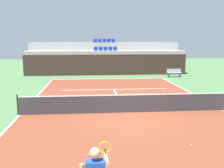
{
  "coord_description": "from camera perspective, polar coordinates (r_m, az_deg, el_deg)",
  "views": [
    {
      "loc": [
        -1.86,
        -12.84,
        3.77
      ],
      "look_at": [
        -0.53,
        2.0,
        1.2
      ],
      "focal_mm": 40.78,
      "sensor_mm": 36.0,
      "label": 1
    }
  ],
  "objects": [
    {
      "name": "ground_plane",
      "position": [
        13.51,
        3.02,
        -6.43
      ],
      "size": [
        80.0,
        80.0,
        0.0
      ],
      "primitive_type": "plane",
      "color": "#477042"
    },
    {
      "name": "court_surface",
      "position": [
        13.51,
        3.02,
        -6.41
      ],
      "size": [
        11.0,
        24.0,
        0.01
      ],
      "primitive_type": "cube",
      "color": "brown",
      "rests_on": "ground_plane"
    },
    {
      "name": "baseline_far",
      "position": [
        25.14,
        -0.81,
        1.18
      ],
      "size": [
        11.0,
        0.1,
        0.0
      ],
      "primitive_type": "cube",
      "color": "white",
      "rests_on": "court_surface"
    },
    {
      "name": "sideline_left",
      "position": [
        13.85,
        -20.06,
        -6.56
      ],
      "size": [
        0.1,
        24.0,
        0.0
      ],
      "primitive_type": "cube",
      "color": "white",
      "rests_on": "court_surface"
    },
    {
      "name": "sideline_right",
      "position": [
        15.24,
        23.85,
        -5.34
      ],
      "size": [
        0.1,
        24.0,
        0.0
      ],
      "primitive_type": "cube",
      "color": "white",
      "rests_on": "court_surface"
    },
    {
      "name": "service_line_far",
      "position": [
        19.69,
        0.41,
        -1.22
      ],
      "size": [
        8.26,
        0.1,
        0.0
      ],
      "primitive_type": "cube",
      "color": "white",
      "rests_on": "court_surface"
    },
    {
      "name": "centre_service_line",
      "position": [
        16.58,
        1.47,
        -3.32
      ],
      "size": [
        0.1,
        6.4,
        0.0
      ],
      "primitive_type": "cube",
      "color": "white",
      "rests_on": "court_surface"
    },
    {
      "name": "back_wall",
      "position": [
        27.81,
        -1.25,
        4.3
      ],
      "size": [
        17.7,
        0.3,
        2.24
      ],
      "primitive_type": "cube",
      "color": "#33231E",
      "rests_on": "ground_plane"
    },
    {
      "name": "stands_tier_lower",
      "position": [
        29.14,
        -1.43,
        4.93
      ],
      "size": [
        17.7,
        2.4,
        2.61
      ],
      "primitive_type": "cube",
      "color": "#9E9E99",
      "rests_on": "ground_plane"
    },
    {
      "name": "stands_tier_upper",
      "position": [
        31.5,
        -1.72,
        6.1
      ],
      "size": [
        17.7,
        2.4,
        3.51
      ],
      "primitive_type": "cube",
      "color": "#9E9E99",
      "rests_on": "ground_plane"
    },
    {
      "name": "seating_row_lower",
      "position": [
        29.15,
        -1.46,
        7.75
      ],
      "size": [
        2.66,
        0.44,
        0.44
      ],
      "color": "navy",
      "rests_on": "stands_tier_lower"
    },
    {
      "name": "seating_row_upper",
      "position": [
        31.53,
        -1.75,
        9.53
      ],
      "size": [
        2.66,
        0.44,
        0.44
      ],
      "color": "navy",
      "rests_on": "stands_tier_upper"
    },
    {
      "name": "tennis_net",
      "position": [
        13.38,
        3.04,
        -4.34
      ],
      "size": [
        11.08,
        0.08,
        1.07
      ],
      "color": "black",
      "rests_on": "court_surface"
    },
    {
      "name": "player_bench",
      "position": [
        27.13,
        13.76,
        2.59
      ],
      "size": [
        1.5,
        0.4,
        0.85
      ],
      "color": "#99999E",
      "rests_on": "ground_plane"
    },
    {
      "name": "tennis_ball_0",
      "position": [
        9.86,
        17.44,
        -12.89
      ],
      "size": [
        0.07,
        0.07,
        0.07
      ],
      "primitive_type": "sphere",
      "color": "#CCE033",
      "rests_on": "court_surface"
    }
  ]
}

